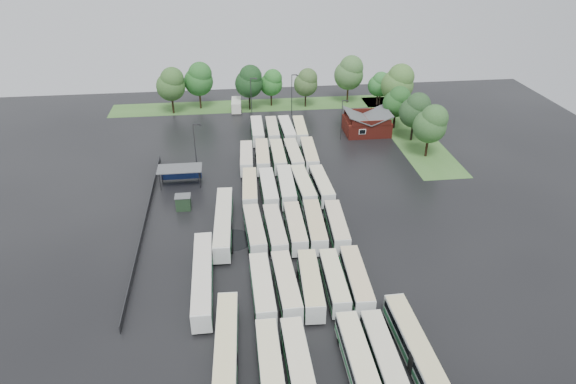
{
  "coord_description": "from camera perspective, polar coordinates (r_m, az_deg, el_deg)",
  "views": [
    {
      "loc": [
        -7.24,
        -65.76,
        45.75
      ],
      "look_at": [
        2.0,
        12.0,
        2.5
      ],
      "focal_mm": 32.0,
      "sensor_mm": 36.0,
      "label": 1
    }
  ],
  "objects": [
    {
      "name": "brick_building",
      "position": [
        121.15,
        8.72,
        7.34
      ],
      "size": [
        10.07,
        8.6,
        5.39
      ],
      "color": "maroon",
      "rests_on": "ground"
    },
    {
      "name": "lamp_post_nw",
      "position": [
        98.87,
        -10.2,
        4.97
      ],
      "size": [
        1.69,
        0.33,
        10.97
      ],
      "color": "#2D2D30",
      "rests_on": "ground"
    },
    {
      "name": "bus_r5c3",
      "position": [
        116.75,
        -0.13,
        6.83
      ],
      "size": [
        2.91,
        12.25,
        3.39
      ],
      "rotation": [
        0.0,
        0.0,
        0.03
      ],
      "color": "silver",
      "rests_on": "ground"
    },
    {
      "name": "ground",
      "position": [
        80.43,
        -0.41,
        -5.75
      ],
      "size": [
        160.0,
        160.0,
        0.0
      ],
      "primitive_type": "plane",
      "color": "black",
      "rests_on": "ground"
    },
    {
      "name": "grass_strip_north",
      "position": [
        138.65,
        -2.61,
        9.62
      ],
      "size": [
        80.0,
        10.0,
        0.01
      ],
      "primitive_type": "cube",
      "color": "#406F2D",
      "rests_on": "ground"
    },
    {
      "name": "bus_r4c3",
      "position": [
        104.41,
        0.62,
        4.04
      ],
      "size": [
        2.81,
        12.04,
        3.34
      ],
      "rotation": [
        0.0,
        0.0,
        0.02
      ],
      "color": "silver",
      "rests_on": "ground"
    },
    {
      "name": "bus_r5c2",
      "position": [
        116.83,
        -1.75,
        6.8
      ],
      "size": [
        2.73,
        11.81,
        3.27
      ],
      "rotation": [
        0.0,
        0.0,
        -0.02
      ],
      "color": "silver",
      "rests_on": "ground"
    },
    {
      "name": "bus_r3c1",
      "position": [
        91.77,
        -2.18,
        0.31
      ],
      "size": [
        2.66,
        12.09,
        3.36
      ],
      "rotation": [
        0.0,
        0.0,
        0.01
      ],
      "color": "silver",
      "rests_on": "ground"
    },
    {
      "name": "tree_north_2",
      "position": [
        133.27,
        -4.3,
        12.18
      ],
      "size": [
        7.09,
        7.09,
        11.75
      ],
      "color": "black",
      "rests_on": "ground"
    },
    {
      "name": "tree_north_0",
      "position": [
        133.51,
        -12.85,
        11.63
      ],
      "size": [
        7.2,
        7.2,
        11.92
      ],
      "color": "black",
      "rests_on": "ground"
    },
    {
      "name": "bus_r4c1",
      "position": [
        104.0,
        -2.86,
        3.93
      ],
      "size": [
        3.09,
        12.41,
        3.43
      ],
      "rotation": [
        0.0,
        0.0,
        -0.04
      ],
      "color": "silver",
      "rests_on": "ground"
    },
    {
      "name": "bus_r3c3",
      "position": [
        92.61,
        1.7,
        0.63
      ],
      "size": [
        3.23,
        12.41,
        3.42
      ],
      "rotation": [
        0.0,
        0.0,
        0.05
      ],
      "color": "silver",
      "rests_on": "ground"
    },
    {
      "name": "lamp_post_back_w",
      "position": [
        125.66,
        -4.05,
        10.54
      ],
      "size": [
        1.67,
        0.33,
        10.84
      ],
      "color": "#2D2D30",
      "rests_on": "ground"
    },
    {
      "name": "bus_r3c0",
      "position": [
        91.92,
        -4.26,
        0.3
      ],
      "size": [
        3.08,
        12.19,
        3.37
      ],
      "rotation": [
        0.0,
        0.0,
        -0.04
      ],
      "color": "silver",
      "rests_on": "ground"
    },
    {
      "name": "artic_bus_east",
      "position": [
        62.15,
        14.31,
        -17.21
      ],
      "size": [
        2.99,
        17.99,
        3.33
      ],
      "rotation": [
        0.0,
        0.0,
        0.03
      ],
      "color": "silver",
      "rests_on": "ground"
    },
    {
      "name": "tree_north_1",
      "position": [
        135.7,
        -9.85,
        12.29
      ],
      "size": [
        7.39,
        7.39,
        12.24
      ],
      "color": "#342314",
      "rests_on": "ground"
    },
    {
      "name": "bus_r0c1",
      "position": [
        59.55,
        1.13,
        -18.6
      ],
      "size": [
        2.74,
        12.08,
        3.35
      ],
      "rotation": [
        0.0,
        0.0,
        0.01
      ],
      "color": "silver",
      "rests_on": "ground"
    },
    {
      "name": "bus_r3c2",
      "position": [
        92.46,
        -0.19,
        0.6
      ],
      "size": [
        2.9,
        12.39,
        3.43
      ],
      "rotation": [
        0.0,
        0.0,
        -0.02
      ],
      "color": "silver",
      "rests_on": "ground"
    },
    {
      "name": "lamp_post_back_e",
      "position": [
        129.2,
        0.49,
        11.05
      ],
      "size": [
        1.62,
        0.32,
        10.52
      ],
      "color": "#2D2D30",
      "rests_on": "ground"
    },
    {
      "name": "tree_north_3",
      "position": [
        136.31,
        -1.83,
        12.08
      ],
      "size": [
        5.92,
        5.92,
        9.81
      ],
      "color": "black",
      "rests_on": "ground"
    },
    {
      "name": "grass_strip_east",
      "position": [
        124.81,
        13.12,
        6.64
      ],
      "size": [
        10.0,
        50.0,
        0.01
      ],
      "primitive_type": "cube",
      "color": "#406F2D",
      "rests_on": "ground"
    },
    {
      "name": "puddle_0",
      "position": [
        64.35,
        -0.39,
        -16.39
      ],
      "size": [
        3.58,
        3.58,
        0.01
      ],
      "primitive_type": "cylinder",
      "color": "black",
      "rests_on": "ground"
    },
    {
      "name": "bus_r2c4",
      "position": [
        81.61,
        5.42,
        -3.79
      ],
      "size": [
        3.1,
        12.05,
        3.32
      ],
      "rotation": [
        0.0,
        0.0,
        -0.05
      ],
      "color": "silver",
      "rests_on": "ground"
    },
    {
      "name": "artic_bus_west_c",
      "position": [
        71.52,
        -9.46,
        -9.4
      ],
      "size": [
        2.75,
        18.24,
        3.38
      ],
      "rotation": [
        0.0,
        0.0,
        0.01
      ],
      "color": "silver",
      "rests_on": "ground"
    },
    {
      "name": "bus_r0c4",
      "position": [
        61.41,
        10.49,
        -17.39
      ],
      "size": [
        2.57,
        11.89,
        3.31
      ],
      "rotation": [
        0.0,
        0.0,
        -0.0
      ],
      "color": "silver",
      "rests_on": "ground"
    },
    {
      "name": "lamp_post_ne",
      "position": [
        115.49,
        6.05,
        8.28
      ],
      "size": [
        1.42,
        0.28,
        9.24
      ],
      "color": "#2D2D30",
      "rests_on": "ground"
    },
    {
      "name": "minibus",
      "position": [
        134.62,
        -5.75,
        9.62
      ],
      "size": [
        2.72,
        6.64,
        2.86
      ],
      "rotation": [
        0.0,
        0.0,
        -0.04
      ],
      "color": "white",
      "rests_on": "ground"
    },
    {
      "name": "bus_r2c1",
      "position": [
        80.17,
        -1.45,
        -4.31
      ],
      "size": [
        2.95,
        12.05,
        3.33
      ],
      "rotation": [
        0.0,
        0.0,
        0.03
      ],
      "color": "silver",
      "rests_on": "ground"
    },
    {
      "name": "bus_r0c0",
      "position": [
        59.54,
        -2.0,
        -18.68
      ],
      "size": [
        2.54,
        11.82,
        3.29
      ],
      "rotation": [
        0.0,
        0.0,
        0.0
      ],
      "color": "silver",
      "rests_on": "ground"
    },
    {
      "name": "bus_r2c3",
      "position": [
        81.21,
        3.0,
        -3.82
      ],
      "size": [
        3.12,
        12.4,
        3.43
      ],
      "rotation": [
        0.0,
        0.0,
        -0.04
      ],
      "color": "silver",
      "rests_on": "ground"
    },
    {
      "name": "bus_r1c3",
      "position": [
        70.37,
        5.14,
        -9.89
      ],
      "size": [
        2.71,
        11.7,
        3.24
      ],
      "rotation": [
        0.0,
        0.0,
        -0.02
      ],
      "color": "silver",
      "rests_on": "ground"
    },
    {
      "name": "bus_r0c3",
      "position": [
        60.62,
        7.69,
        -17.81
      ],
      "size": [
        2.65,
        12.17,
        3.39
      ],
      "rotation": [
        0.0,
        0.0,
        0.0
      ],
      "color": "silver",
      "rests_on": "ground"
    },
    {
      "name": "west_fence",
      "position": [
        87.76,
        -15.6,
        -3.24
      ],
      "size": [
        0.1,
        50.0,
        1.2
      ],
      "primitive_type": "cube",
      "color": "#2D2D30",
      "rests_on": "ground"
    },
    {
      "name": "utility_hut",
      "position": [
        90.52,
        -11.56,
        -1.13
      ],
      "size": [
        2.7,
        2.2,
        2.62
      ],
      "color": "#1A311B",
      "rests_on": "ground"
    },
    {
      "name": "tree_north_5",
      "position": [
        139.08,
        6.85,
        13.04
      ],
      "size": [
        7.68,
        7.68,
        12.72
      ],
      "color": "#382413",
      "rests_on": "ground"
    },
    {
      "name": "bus_r2c2",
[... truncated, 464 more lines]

